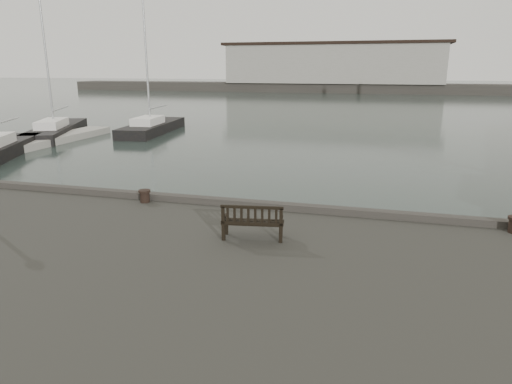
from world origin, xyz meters
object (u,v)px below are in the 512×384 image
bench (253,228)px  yacht_d (153,130)px  bollard_left (145,196)px  yacht_b (57,133)px  yacht_c (2,152)px

bench → yacht_d: 30.23m
bench → yacht_d: (-15.96, 25.63, -1.58)m
bollard_left → yacht_b: size_ratio=0.02×
yacht_b → yacht_c: 8.63m
bench → bollard_left: (-3.79, 1.99, -0.08)m
bollard_left → yacht_c: (-16.29, 11.62, -1.49)m
yacht_c → bollard_left: bearing=-58.6°
bench → yacht_b: bearing=127.0°
bench → bollard_left: size_ratio=4.02×
yacht_b → yacht_d: bearing=6.1°
yacht_c → yacht_d: size_ratio=1.01×
bench → yacht_b: yacht_b is taller
bench → yacht_d: yacht_d is taller
bollard_left → yacht_b: yacht_b is taller
yacht_b → yacht_d: size_ratio=1.20×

